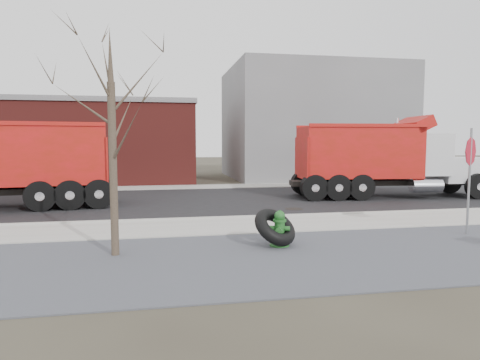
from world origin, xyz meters
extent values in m
plane|color=#383328|center=(0.00, 0.00, 0.00)|extent=(120.00, 120.00, 0.00)
cube|color=slate|center=(0.00, -3.50, 0.01)|extent=(60.00, 5.00, 0.03)
cube|color=#9E9B93|center=(0.00, 0.25, 0.03)|extent=(60.00, 2.50, 0.06)
cube|color=#9E9B93|center=(0.00, 1.55, 0.06)|extent=(60.00, 0.15, 0.11)
cube|color=black|center=(0.00, 6.30, 0.01)|extent=(60.00, 9.40, 0.02)
cube|color=#9E9B93|center=(0.00, 12.00, 0.03)|extent=(60.00, 2.00, 0.06)
cube|color=gray|center=(9.00, 18.00, 4.00)|extent=(12.00, 10.00, 8.00)
cube|color=maroon|center=(-10.00, 17.00, 2.50)|extent=(20.00, 8.00, 5.00)
cube|color=gray|center=(-10.00, 17.00, 5.15)|extent=(20.20, 8.20, 0.30)
cylinder|color=#382D23|center=(-3.20, -2.60, 2.00)|extent=(0.18, 0.18, 4.00)
cone|color=#382D23|center=(-3.20, -2.60, 4.60)|extent=(0.14, 0.14, 1.20)
cylinder|color=#28692A|center=(0.80, -2.46, 0.03)|extent=(0.50, 0.50, 0.07)
cylinder|color=#28692A|center=(0.80, -2.46, 0.37)|extent=(0.26, 0.26, 0.68)
cylinder|color=#28692A|center=(0.80, -2.46, 0.68)|extent=(0.34, 0.34, 0.06)
sphere|color=#28692A|center=(0.80, -2.46, 0.79)|extent=(0.27, 0.27, 0.27)
cylinder|color=#28692A|center=(0.80, -2.46, 0.90)|extent=(0.06, 0.06, 0.07)
cylinder|color=#28692A|center=(0.63, -2.39, 0.47)|extent=(0.17, 0.17, 0.12)
cylinder|color=#28692A|center=(0.98, -2.53, 0.47)|extent=(0.17, 0.17, 0.12)
cylinder|color=#28692A|center=(0.73, -2.64, 0.45)|extent=(0.21, 0.19, 0.17)
torus|color=black|center=(0.70, -2.41, 0.51)|extent=(1.55, 1.53, 1.00)
cylinder|color=gray|center=(6.42, -2.15, 1.52)|extent=(0.07, 0.07, 3.04)
cylinder|color=#AE0C1F|center=(6.42, -2.15, 2.39)|extent=(0.71, 0.47, 0.82)
cube|color=black|center=(8.46, 5.99, 0.71)|extent=(9.22, 1.85, 0.24)
cube|color=silver|center=(12.16, 5.61, 1.31)|extent=(2.56, 2.32, 1.18)
cube|color=silver|center=(10.27, 5.80, 2.06)|extent=(1.95, 2.63, 1.93)
cube|color=black|center=(11.02, 5.73, 2.59)|extent=(0.26, 2.14, 0.86)
cube|color=red|center=(7.07, 6.13, 2.16)|extent=(5.59, 3.10, 2.36)
cylinder|color=silver|center=(9.53, 6.90, 2.54)|extent=(0.16, 0.16, 2.57)
cylinder|color=black|center=(12.48, 6.75, 0.61)|extent=(1.21, 0.44, 1.18)
cylinder|color=black|center=(12.24, 4.44, 0.61)|extent=(1.21, 0.44, 1.18)
cylinder|color=black|center=(5.89, 7.28, 0.61)|extent=(1.21, 0.44, 1.18)
cylinder|color=black|center=(5.69, 5.23, 0.61)|extent=(1.21, 0.44, 1.18)
cube|color=red|center=(-7.00, 5.54, 2.14)|extent=(5.59, 3.24, 2.33)
cylinder|color=black|center=(-5.60, 4.71, 0.60)|extent=(1.20, 0.47, 1.16)
cylinder|color=black|center=(-5.88, 6.72, 0.60)|extent=(1.20, 0.47, 1.16)
camera|label=1|loc=(-2.14, -12.74, 2.67)|focal=32.00mm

